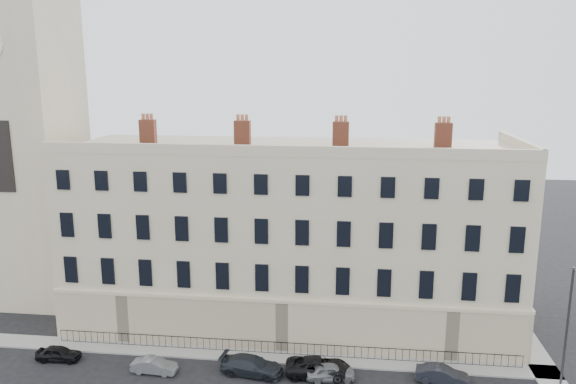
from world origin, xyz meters
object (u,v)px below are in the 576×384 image
car_d (318,367)px  car_f (442,375)px  car_b (154,366)px  car_a (59,353)px  car_c (252,366)px  car_e (330,372)px  streetlamp (568,322)px

car_d → car_f: (8.49, 0.06, -0.05)m
car_b → car_a: bearing=86.3°
car_b → car_c: 6.93m
car_e → streetlamp: 16.21m
car_c → car_d: (4.68, 0.35, -0.01)m
car_c → car_f: car_c is taller
car_c → car_e: bearing=-82.6°
car_b → car_f: size_ratio=0.90×
car_b → car_e: (12.45, 0.56, 0.05)m
car_d → car_e: 0.95m
car_a → car_e: car_e is taller
streetlamp → car_e: bearing=-176.4°
car_b → car_d: size_ratio=0.70×
car_c → car_e: size_ratio=1.31×
car_a → car_f: car_f is taller
car_b → car_e: bearing=-84.9°
car_a → car_f: 27.71m
car_a → car_f: size_ratio=0.90×
car_c → car_a: bearing=97.1°
car_a → streetlamp: streetlamp is taller
car_a → car_e: (20.08, -0.28, 0.03)m
car_e → car_d: bearing=56.2°
car_b → car_f: car_f is taller
car_d → car_e: size_ratio=1.35×
car_a → car_c: size_ratio=0.72×
car_d → car_f: car_d is taller
car_c → car_f: bearing=-80.2°
car_a → streetlamp: bearing=-91.3°
car_e → car_c: bearing=80.7°
car_c → car_f: size_ratio=1.25×
car_a → car_c: car_c is taller
car_b → car_f: bearing=-84.5°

